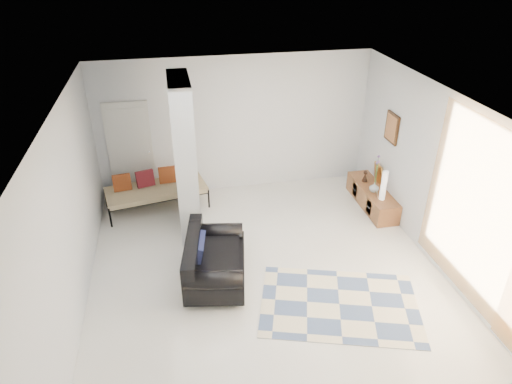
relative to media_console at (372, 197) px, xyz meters
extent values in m
plane|color=silver|center=(-2.52, -1.66, -0.21)|extent=(6.00, 6.00, 0.00)
plane|color=white|center=(-2.52, -1.66, 2.59)|extent=(6.00, 6.00, 0.00)
plane|color=silver|center=(-2.52, 1.34, 1.19)|extent=(6.00, 0.00, 6.00)
plane|color=silver|center=(-2.52, -4.66, 1.19)|extent=(6.00, 0.00, 6.00)
plane|color=silver|center=(-5.27, -1.66, 1.19)|extent=(0.00, 6.00, 6.00)
plane|color=silver|center=(0.23, -1.66, 1.19)|extent=(0.00, 6.00, 6.00)
cube|color=#ACB1B3|center=(-3.62, -0.06, 1.19)|extent=(0.35, 1.20, 2.80)
cube|color=silver|center=(-4.62, 1.30, 0.81)|extent=(0.85, 0.06, 2.04)
plane|color=gold|center=(0.15, -2.81, 1.24)|extent=(0.00, 2.55, 2.55)
cube|color=#38200F|center=(0.20, 0.00, 1.44)|extent=(0.04, 0.45, 0.55)
cube|color=brown|center=(0.00, 0.00, -0.01)|extent=(0.45, 1.59, 0.40)
cube|color=#38200F|center=(-0.22, -0.35, -0.01)|extent=(0.02, 0.21, 0.28)
cube|color=#38200F|center=(-0.22, 0.35, -0.01)|extent=(0.02, 0.21, 0.28)
cube|color=gold|center=(0.18, 0.22, 0.39)|extent=(0.09, 0.32, 0.40)
cube|color=silver|center=(-0.10, -0.35, 0.25)|extent=(0.04, 0.10, 0.12)
cylinder|color=silver|center=(-3.75, -2.17, -0.16)|extent=(0.05, 0.05, 0.10)
cylinder|color=silver|center=(-3.55, -0.96, -0.16)|extent=(0.05, 0.05, 0.10)
cylinder|color=silver|center=(-3.09, -2.29, -0.16)|extent=(0.05, 0.05, 0.10)
cylinder|color=silver|center=(-2.88, -1.08, -0.16)|extent=(0.05, 0.05, 0.10)
cube|color=black|center=(-3.32, -1.63, 0.04)|extent=(1.11, 1.59, 0.30)
cube|color=black|center=(-3.65, -1.57, 0.37)|extent=(0.44, 1.48, 0.36)
cylinder|color=black|center=(-3.42, -2.23, 0.27)|extent=(0.87, 0.42, 0.28)
cylinder|color=black|center=(-3.21, -1.02, 0.27)|extent=(0.87, 0.42, 0.28)
cube|color=black|center=(-3.53, -1.59, 0.39)|extent=(0.23, 0.55, 0.31)
cylinder|color=black|center=(-5.05, 0.23, -0.01)|extent=(0.04, 0.04, 0.40)
cylinder|color=black|center=(-3.20, 0.58, -0.01)|extent=(0.04, 0.04, 0.40)
cylinder|color=black|center=(-5.20, 1.00, -0.01)|extent=(0.04, 0.04, 0.40)
cylinder|color=black|center=(-3.34, 1.35, -0.01)|extent=(0.04, 0.04, 0.40)
cube|color=beige|center=(-4.20, 0.79, 0.17)|extent=(2.03, 1.14, 0.12)
cube|color=brown|center=(-4.82, 0.82, 0.39)|extent=(0.36, 0.22, 0.33)
cube|color=maroon|center=(-4.39, 0.90, 0.39)|extent=(0.36, 0.22, 0.33)
cube|color=brown|center=(-3.95, 0.99, 0.39)|extent=(0.36, 0.22, 0.33)
cube|color=beige|center=(-1.62, -2.56, -0.20)|extent=(2.63, 2.12, 0.01)
cylinder|color=white|center=(-0.02, -0.42, 0.48)|extent=(0.11, 0.11, 0.58)
imported|color=silver|center=(-0.05, -0.13, 0.29)|extent=(0.20, 0.20, 0.20)
camera|label=1|loc=(-3.81, -7.26, 4.51)|focal=32.00mm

